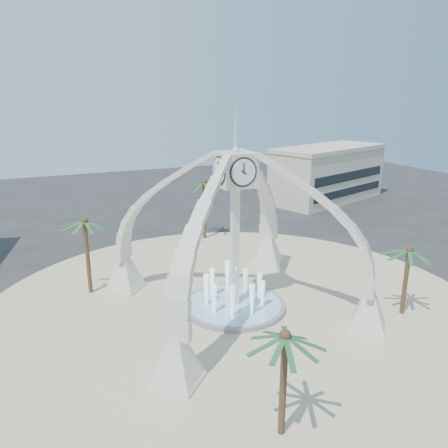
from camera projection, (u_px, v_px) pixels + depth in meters
name	position (u px, v px, depth m)	size (l,w,h in m)	color
ground	(234.00, 308.00, 34.55)	(140.00, 140.00, 0.00)	#282828
plaza	(234.00, 308.00, 34.54)	(40.00, 40.00, 0.06)	beige
clock_tower	(235.00, 230.00, 32.73)	(17.94, 17.94, 16.30)	silver
fountain	(234.00, 305.00, 34.47)	(8.00, 8.00, 3.62)	gray
building_ne	(328.00, 173.00, 69.69)	(21.87, 14.17, 8.60)	#BBA992
palm_east	(409.00, 251.00, 32.23)	(4.33, 4.33, 5.92)	brown
palm_west	(84.00, 222.00, 35.50)	(3.76, 3.76, 7.06)	brown
palm_north	(204.00, 183.00, 49.71)	(5.49, 5.49, 7.52)	brown
palm_south	(285.00, 337.00, 20.17)	(4.80, 4.80, 6.18)	brown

